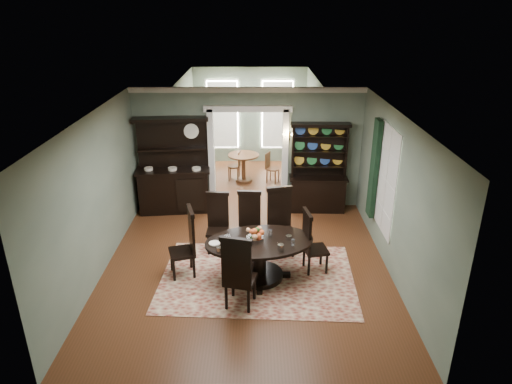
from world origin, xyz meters
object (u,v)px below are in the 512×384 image
(dining_table, at_px, (260,252))
(welsh_dresser, at_px, (318,180))
(parlor_table, at_px, (244,164))
(sideboard, at_px, (174,179))

(dining_table, relative_size, welsh_dresser, 0.99)
(dining_table, bearing_deg, welsh_dresser, 55.11)
(dining_table, xyz_separation_m, parlor_table, (-0.42, 5.01, -0.02))
(dining_table, distance_m, parlor_table, 5.03)
(welsh_dresser, height_order, parlor_table, welsh_dresser)
(dining_table, height_order, sideboard, sideboard)
(dining_table, xyz_separation_m, welsh_dresser, (1.45, 3.08, 0.25))
(sideboard, height_order, welsh_dresser, sideboard)
(welsh_dresser, bearing_deg, sideboard, -178.41)
(welsh_dresser, bearing_deg, parlor_table, 135.15)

